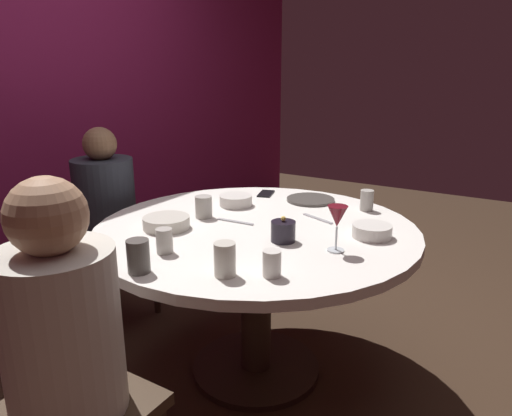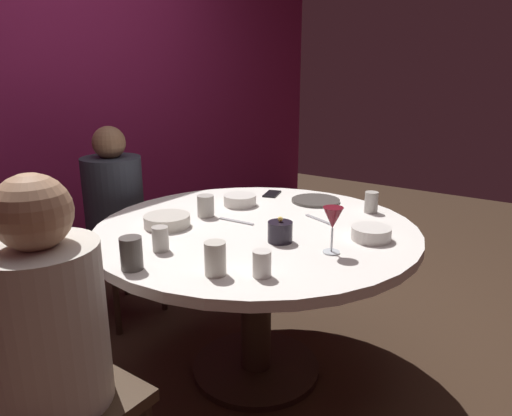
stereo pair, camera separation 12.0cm
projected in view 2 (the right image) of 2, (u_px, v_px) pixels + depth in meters
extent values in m
plane|color=#382619|center=(256.00, 369.00, 2.25)|extent=(8.00, 8.00, 0.00)
cube|color=maroon|center=(37.00, 85.00, 2.76)|extent=(6.00, 0.10, 2.60)
cylinder|color=white|center=(256.00, 230.00, 2.05)|extent=(1.40, 1.40, 0.04)
cylinder|color=#332319|center=(256.00, 305.00, 2.15)|extent=(0.14, 0.14, 0.69)
cylinder|color=#2D2116|center=(256.00, 367.00, 2.24)|extent=(0.60, 0.60, 0.03)
cube|color=#3F2D1E|center=(60.00, 406.00, 1.35)|extent=(0.40, 0.40, 0.04)
cylinder|color=beige|center=(48.00, 327.00, 1.28)|extent=(0.31, 0.31, 0.47)
sphere|color=tan|center=(32.00, 212.00, 1.18)|extent=(0.20, 0.20, 0.20)
cylinder|color=#332319|center=(83.00, 415.00, 1.64)|extent=(0.04, 0.04, 0.43)
cube|color=#3F2D1E|center=(118.00, 241.00, 2.65)|extent=(0.40, 0.40, 0.04)
cylinder|color=#2D333D|center=(114.00, 199.00, 2.58)|extent=(0.32, 0.32, 0.46)
sphere|color=#8C6647|center=(109.00, 143.00, 2.49)|extent=(0.18, 0.18, 0.18)
cylinder|color=#332319|center=(78.00, 282.00, 2.68)|extent=(0.04, 0.04, 0.43)
cylinder|color=#332319|center=(116.00, 298.00, 2.49)|extent=(0.04, 0.04, 0.43)
cylinder|color=#332319|center=(125.00, 263.00, 2.95)|extent=(0.04, 0.04, 0.43)
cylinder|color=#332319|center=(163.00, 276.00, 2.76)|extent=(0.04, 0.04, 0.43)
cylinder|color=black|center=(280.00, 232.00, 1.84)|extent=(0.10, 0.10, 0.08)
sphere|color=#F9D159|center=(280.00, 219.00, 1.82)|extent=(0.02, 0.02, 0.02)
cylinder|color=silver|center=(331.00, 252.00, 1.73)|extent=(0.06, 0.06, 0.01)
cylinder|color=silver|center=(332.00, 240.00, 1.72)|extent=(0.01, 0.01, 0.09)
cone|color=maroon|center=(333.00, 218.00, 1.70)|extent=(0.08, 0.08, 0.08)
cylinder|color=#4C4742|center=(316.00, 201.00, 2.41)|extent=(0.25, 0.25, 0.01)
cube|color=black|center=(272.00, 194.00, 2.55)|extent=(0.15, 0.11, 0.01)
cylinder|color=beige|center=(167.00, 221.00, 2.02)|extent=(0.20, 0.20, 0.05)
cylinder|color=silver|center=(371.00, 233.00, 1.86)|extent=(0.16, 0.16, 0.05)
cylinder|color=silver|center=(240.00, 200.00, 2.34)|extent=(0.16, 0.16, 0.05)
cylinder|color=silver|center=(262.00, 264.00, 1.52)|extent=(0.06, 0.06, 0.09)
cylinder|color=#B2ADA3|center=(371.00, 202.00, 2.22)|extent=(0.06, 0.06, 0.10)
cylinder|color=#B2ADA3|center=(160.00, 239.00, 1.74)|extent=(0.06, 0.06, 0.09)
cylinder|color=#B2ADA3|center=(206.00, 206.00, 2.16)|extent=(0.08, 0.08, 0.10)
cylinder|color=beige|center=(215.00, 259.00, 1.53)|extent=(0.07, 0.07, 0.11)
cylinder|color=#4C4742|center=(131.00, 253.00, 1.58)|extent=(0.08, 0.08, 0.11)
cube|color=#B7B7BC|center=(236.00, 221.00, 2.09)|extent=(0.03, 0.18, 0.01)
cube|color=#B7B7BC|center=(319.00, 220.00, 2.11)|extent=(0.08, 0.17, 0.01)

